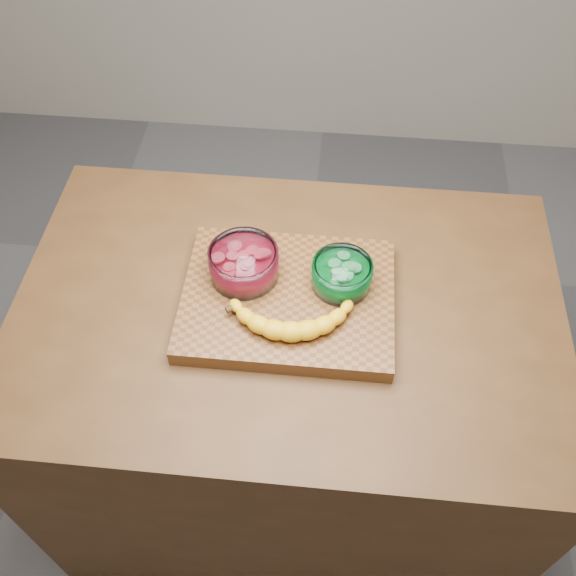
{
  "coord_description": "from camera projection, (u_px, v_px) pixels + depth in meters",
  "views": [
    {
      "loc": [
        0.08,
        -0.83,
        2.02
      ],
      "look_at": [
        0.0,
        0.0,
        0.96
      ],
      "focal_mm": 40.0,
      "sensor_mm": 36.0,
      "label": 1
    }
  ],
  "objects": [
    {
      "name": "bowl_red",
      "position": [
        244.0,
        264.0,
        1.37
      ],
      "size": [
        0.15,
        0.15,
        0.07
      ],
      "color": "white",
      "rests_on": "cutting_board"
    },
    {
      "name": "banana",
      "position": [
        290.0,
        317.0,
        1.3
      ],
      "size": [
        0.29,
        0.14,
        0.04
      ],
      "primitive_type": null,
      "color": "yellow",
      "rests_on": "cutting_board"
    },
    {
      "name": "ground",
      "position": [
        288.0,
        469.0,
        2.1
      ],
      "size": [
        3.5,
        3.5,
        0.0
      ],
      "primitive_type": "plane",
      "color": "#5A5A5F",
      "rests_on": "ground"
    },
    {
      "name": "bowl_green",
      "position": [
        342.0,
        274.0,
        1.36
      ],
      "size": [
        0.13,
        0.13,
        0.06
      ],
      "color": "white",
      "rests_on": "cutting_board"
    },
    {
      "name": "cutting_board",
      "position": [
        288.0,
        300.0,
        1.38
      ],
      "size": [
        0.45,
        0.35,
        0.04
      ],
      "primitive_type": "cube",
      "color": "brown",
      "rests_on": "counter"
    },
    {
      "name": "counter",
      "position": [
        288.0,
        404.0,
        1.75
      ],
      "size": [
        1.2,
        0.8,
        0.9
      ],
      "primitive_type": "cube",
      "color": "#4D2F17",
      "rests_on": "ground"
    }
  ]
}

